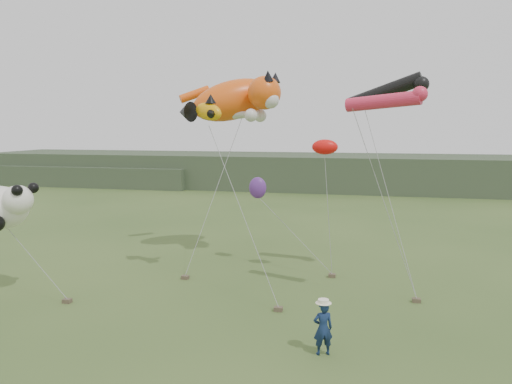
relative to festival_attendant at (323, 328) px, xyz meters
The scene contains 9 objects.
ground 2.43m from the festival_attendant, behind, with size 120.00×120.00×0.00m, color #385123.
headland 45.11m from the festival_attendant, 96.84° to the left, with size 90.00×13.00×4.00m.
festival_attendant is the anchor object (origin of this frame).
sandbag_anchors 6.45m from the festival_attendant, 122.74° to the left, with size 14.75×6.42×0.18m.
cat_kite 14.81m from the festival_attendant, 117.06° to the left, with size 6.26×4.37×3.23m.
fish_kite 11.77m from the festival_attendant, 133.85° to the left, with size 2.66×1.72×1.33m.
tube_kites 10.92m from the festival_attendant, 73.70° to the left, with size 3.74×5.16×1.87m.
panda_kite 14.83m from the festival_attendant, 168.83° to the left, with size 3.32×2.14×2.06m.
misc_kites 10.52m from the festival_attendant, 106.20° to the left, with size 4.77×2.54×3.21m.
Camera 1 is at (3.58, -15.66, 7.39)m, focal length 35.00 mm.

